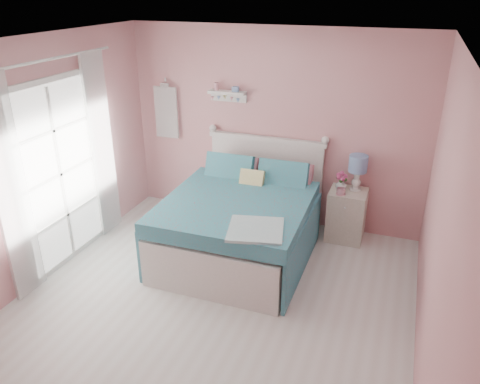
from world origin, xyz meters
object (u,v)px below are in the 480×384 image
Objects in this scene: bed at (241,223)px; teacup at (341,191)px; table_lamp at (358,166)px; nightstand at (346,215)px; vase at (341,184)px.

bed reaches higher than teacup.
bed is 4.51× the size of table_lamp.
nightstand is 4.60× the size of vase.
teacup reaches higher than nightstand.
vase is at bearing 36.67° from bed.
vase is (-0.11, 0.02, 0.40)m from nightstand.
vase is at bearing -164.81° from table_lamp.
nightstand is 1.45× the size of table_lamp.
teacup is (0.03, -0.15, -0.03)m from vase.
bed is 1.60m from table_lamp.
vase reaches higher than nightstand.
bed is at bearing -148.27° from teacup.
table_lamp is at bearing 52.25° from teacup.
teacup is at bearing -127.75° from table_lamp.
table_lamp is (0.07, 0.07, 0.65)m from nightstand.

